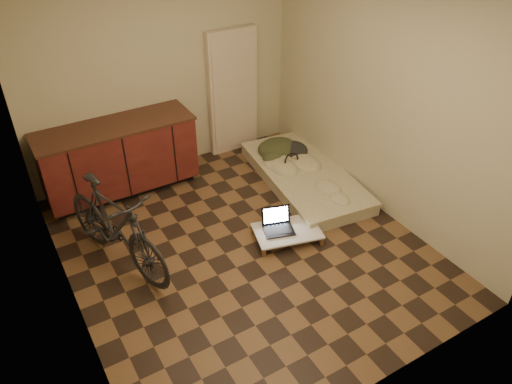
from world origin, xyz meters
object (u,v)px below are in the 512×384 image
lap_desk (287,231)px  laptop (278,225)px  bicycle (115,223)px  futon (305,176)px

lap_desk → laptop: 0.13m
bicycle → futon: bearing=-11.5°
bicycle → lap_desk: bicycle is taller
lap_desk → laptop: bearing=144.0°
futon → laptop: size_ratio=5.32×
laptop → lap_desk: bearing=-33.1°
futon → laptop: laptop is taller
bicycle → laptop: 1.72m
bicycle → futon: 2.55m
lap_desk → laptop: size_ratio=2.06×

